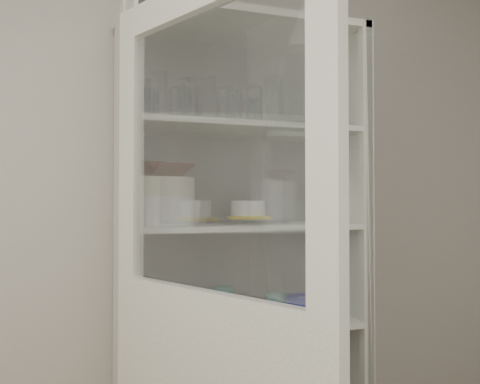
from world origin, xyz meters
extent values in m
cube|color=beige|center=(0.00, 1.50, 1.30)|extent=(3.60, 0.02, 2.60)
cube|color=#BBB9AC|center=(-0.28, 1.27, 1.05)|extent=(0.03, 0.45, 2.10)
cube|color=#BBB9AC|center=(0.68, 1.27, 1.05)|extent=(0.03, 0.45, 2.10)
cube|color=#959595|center=(0.20, 1.49, 1.05)|extent=(1.00, 0.03, 2.10)
cube|color=#BBB9AC|center=(0.20, 1.27, 2.08)|extent=(1.00, 0.45, 0.03)
cube|color=silver|center=(0.20, 1.26, 0.85)|extent=(0.94, 0.42, 0.02)
cube|color=silver|center=(0.20, 1.26, 1.25)|extent=(0.94, 0.42, 0.02)
cube|color=silver|center=(0.20, 1.26, 1.65)|extent=(0.94, 0.42, 0.02)
cube|color=#BBB9AC|center=(-0.28, 1.01, 1.50)|extent=(0.07, 0.10, 0.80)
cube|color=#BBB9AC|center=(0.06, 0.28, 1.50)|extent=(0.07, 0.10, 0.80)
cube|color=silver|center=(-0.11, 0.64, 1.50)|extent=(0.32, 0.66, 0.78)
cylinder|color=silver|center=(-0.21, 1.16, 1.73)|extent=(0.09, 0.09, 0.15)
cylinder|color=silver|center=(0.10, 1.15, 1.73)|extent=(0.08, 0.08, 0.14)
cylinder|color=silver|center=(-0.05, 1.12, 1.74)|extent=(0.10, 0.10, 0.15)
cylinder|color=silver|center=(0.13, 1.14, 1.72)|extent=(0.07, 0.07, 0.12)
cylinder|color=silver|center=(0.20, 1.11, 1.73)|extent=(0.07, 0.07, 0.13)
cylinder|color=silver|center=(0.55, 1.14, 1.73)|extent=(0.08, 0.08, 0.13)
cylinder|color=silver|center=(0.55, 1.13, 1.74)|extent=(0.08, 0.08, 0.15)
cylinder|color=silver|center=(-0.06, 1.26, 1.74)|extent=(0.08, 0.08, 0.15)
cylinder|color=silver|center=(-0.18, 1.26, 1.73)|extent=(0.08, 0.08, 0.13)
cylinder|color=silver|center=(0.13, 1.28, 1.72)|extent=(0.08, 0.08, 0.13)
cylinder|color=silver|center=(0.26, 1.26, 1.72)|extent=(0.08, 0.08, 0.13)
cylinder|color=white|center=(-0.13, 1.21, 1.32)|extent=(0.24, 0.24, 0.11)
cylinder|color=white|center=(-0.06, 1.38, 1.31)|extent=(0.23, 0.23, 0.10)
cylinder|color=silver|center=(-0.13, 1.21, 1.41)|extent=(0.26, 0.26, 0.07)
imported|color=#431E13|center=(-0.13, 1.21, 1.47)|extent=(0.26, 0.26, 0.05)
cylinder|color=silver|center=(0.24, 1.28, 1.27)|extent=(0.37, 0.37, 0.02)
cube|color=yellow|center=(0.24, 1.28, 1.29)|extent=(0.18, 0.18, 0.01)
cylinder|color=white|center=(0.24, 1.28, 1.32)|extent=(0.16, 0.16, 0.06)
cylinder|color=silver|center=(0.61, 1.27, 1.35)|extent=(0.13, 0.13, 0.18)
imported|color=navy|center=(0.44, 1.19, 0.91)|extent=(0.14, 0.14, 0.10)
imported|color=teal|center=(0.38, 1.31, 0.91)|extent=(0.11, 0.11, 0.09)
imported|color=white|center=(0.46, 1.19, 0.90)|extent=(0.11, 0.11, 0.09)
cylinder|color=teal|center=(0.14, 1.33, 0.91)|extent=(0.10, 0.10, 0.10)
ellipsoid|color=teal|center=(0.14, 1.33, 0.97)|extent=(0.10, 0.10, 0.02)
cylinder|color=silver|center=(0.16, 1.18, 0.88)|extent=(0.11, 0.11, 0.04)
cylinder|color=white|center=(-0.21, 1.28, 0.93)|extent=(0.14, 0.14, 0.13)
camera|label=1|loc=(-0.49, -0.73, 1.35)|focal=38.00mm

